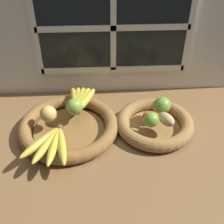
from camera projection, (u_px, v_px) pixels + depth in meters
ground_plane at (117, 132)px, 110.93cm from camera, size 140.00×90.00×3.00cm
back_wall at (113, 33)px, 116.42cm from camera, size 140.00×4.60×55.00cm
fruit_bowl_left at (69, 127)px, 107.48cm from camera, size 38.80×38.80×5.13cm
fruit_bowl_right at (155, 124)px, 108.92cm from camera, size 30.59×30.59×5.13cm
apple_golden_left at (48, 114)px, 104.47cm from camera, size 6.44×6.44×6.44cm
apple_green_back at (74, 107)px, 107.78cm from camera, size 6.67×6.67×6.67cm
banana_bunch_front at (51, 144)px, 94.16cm from camera, size 17.26×19.92×2.91cm
banana_bunch_back at (80, 99)px, 114.61cm from camera, size 12.60×18.54×3.33cm
potato_back at (159, 106)px, 109.39cm from camera, size 7.75×8.08×5.02cm
potato_small at (166, 119)px, 103.39cm from camera, size 7.71×8.78×4.53cm
lime_near at (151, 120)px, 102.15cm from camera, size 5.92×5.92×5.92cm
lime_far at (162, 105)px, 108.48cm from camera, size 6.74×6.74×6.74cm
chili_pepper at (157, 118)px, 105.97cm from camera, size 10.05×6.94×2.23cm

